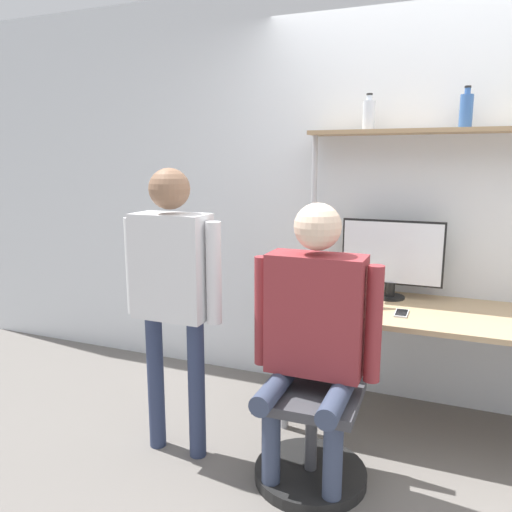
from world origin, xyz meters
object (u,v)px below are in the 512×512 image
Objects in this scene: cell_phone at (401,313)px; person_seated at (314,323)px; monitor at (392,256)px; laptop at (354,296)px; bottle_blue at (466,110)px; bottle_clear at (369,115)px; office_chair at (313,423)px; person_standing at (172,279)px.

person_seated is at bearing -119.86° from cell_phone.
laptop is at bearing -120.27° from monitor.
person_seated is 6.04× the size of bottle_blue.
laptop is 1.39× the size of bottle_clear.
cell_phone is 0.11× the size of person_seated.
laptop is at bearing -88.03° from bottle_clear.
monitor reaches higher than laptop.
person_seated is at bearing -122.14° from bottle_blue.
bottle_blue is at bearing 56.59° from office_chair.
person_seated is (-0.24, -0.92, -0.18)m from monitor.
cell_phone is 1.20m from bottle_clear.
person_standing is at bearing -144.14° from bottle_blue.
person_seated reaches higher than cell_phone.
bottle_blue reaches higher than bottle_clear.
office_chair is 0.54m from person_seated.
monitor is 0.40× the size of person_standing.
bottle_blue is at bearing 5.11° from monitor.
bottle_clear is at bearing 86.45° from office_chair.
person_standing is at bearing -136.35° from monitor.
person_seated is 1.52m from bottle_blue.
office_chair is 4.03× the size of bottle_blue.
person_seated is at bearing -93.32° from bottle_clear.
bottle_blue is at bearing 57.86° from person_seated.
laptop is 1.99× the size of cell_phone.
person_standing is 7.17× the size of bottle_clear.
monitor is at bearing 75.55° from person_seated.
person_standing is (-0.75, -0.02, 0.15)m from person_seated.
person_seated reaches higher than laptop.
laptop is 0.32× the size of office_chair.
cell_phone is (0.28, -0.03, -0.06)m from laptop.
monitor is 1.15m from office_chair.
laptop is (-0.17, -0.29, -0.20)m from monitor.
bottle_clear is at bearing 91.97° from laptop.
person_standing reaches higher than office_chair.
person_seated is at bearing -88.61° from office_chair.
office_chair is at bearing -93.55° from bottle_clear.
cell_phone is 1.20m from bottle_blue.
monitor is 2.67× the size of bottle_blue.
laptop is 1.10m from bottle_clear.
laptop is 0.28m from cell_phone.
cell_phone is 0.65× the size of bottle_blue.
cell_phone is (0.11, -0.32, -0.26)m from monitor.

